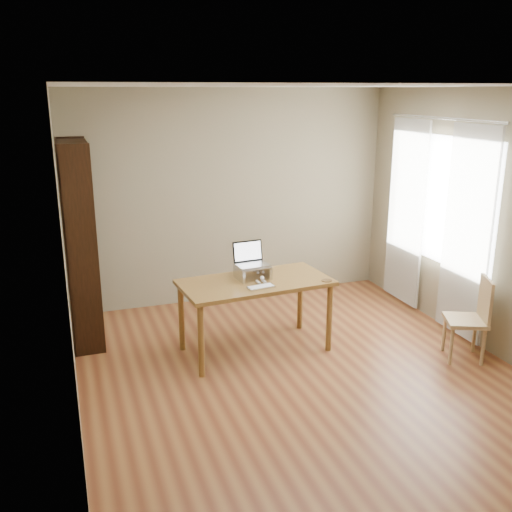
{
  "coord_description": "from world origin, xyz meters",
  "views": [
    {
      "loc": [
        -1.99,
        -4.39,
        2.58
      ],
      "look_at": [
        -0.23,
        0.65,
        1.01
      ],
      "focal_mm": 40.0,
      "sensor_mm": 36.0,
      "label": 1
    }
  ],
  "objects_px": {
    "keyboard": "(261,287)",
    "chair": "(471,315)",
    "desk": "(255,289)",
    "cat": "(254,272)",
    "bookshelf": "(81,243)",
    "laptop": "(251,259)"
  },
  "relations": [
    {
      "from": "desk",
      "to": "cat",
      "type": "relative_size",
      "value": 3.3
    },
    {
      "from": "desk",
      "to": "chair",
      "type": "relative_size",
      "value": 1.83
    },
    {
      "from": "keyboard",
      "to": "chair",
      "type": "bearing_deg",
      "value": -25.65
    },
    {
      "from": "keyboard",
      "to": "chair",
      "type": "distance_m",
      "value": 2.09
    },
    {
      "from": "desk",
      "to": "chair",
      "type": "xyz_separation_m",
      "value": [
        1.95,
        -0.85,
        -0.21
      ]
    },
    {
      "from": "laptop",
      "to": "keyboard",
      "type": "distance_m",
      "value": 0.4
    },
    {
      "from": "desk",
      "to": "cat",
      "type": "bearing_deg",
      "value": 73.08
    },
    {
      "from": "desk",
      "to": "bookshelf",
      "type": "bearing_deg",
      "value": 146.38
    },
    {
      "from": "desk",
      "to": "keyboard",
      "type": "bearing_deg",
      "value": -99.87
    },
    {
      "from": "bookshelf",
      "to": "desk",
      "type": "xyz_separation_m",
      "value": [
        1.6,
        -0.88,
        -0.39
      ]
    },
    {
      "from": "cat",
      "to": "chair",
      "type": "height_order",
      "value": "cat"
    },
    {
      "from": "cat",
      "to": "bookshelf",
      "type": "bearing_deg",
      "value": 152.06
    },
    {
      "from": "laptop",
      "to": "cat",
      "type": "xyz_separation_m",
      "value": [
        0.02,
        -0.02,
        -0.13
      ]
    },
    {
      "from": "desk",
      "to": "laptop",
      "type": "relative_size",
      "value": 4.62
    },
    {
      "from": "keyboard",
      "to": "chair",
      "type": "relative_size",
      "value": 0.33
    },
    {
      "from": "bookshelf",
      "to": "laptop",
      "type": "xyz_separation_m",
      "value": [
        1.6,
        -0.75,
        -0.11
      ]
    },
    {
      "from": "bookshelf",
      "to": "chair",
      "type": "bearing_deg",
      "value": -26.06
    },
    {
      "from": "desk",
      "to": "keyboard",
      "type": "height_order",
      "value": "keyboard"
    },
    {
      "from": "bookshelf",
      "to": "laptop",
      "type": "bearing_deg",
      "value": -25.07
    },
    {
      "from": "chair",
      "to": "keyboard",
      "type": "bearing_deg",
      "value": -173.67
    },
    {
      "from": "desk",
      "to": "laptop",
      "type": "distance_m",
      "value": 0.31
    },
    {
      "from": "laptop",
      "to": "desk",
      "type": "bearing_deg",
      "value": -94.69
    }
  ]
}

